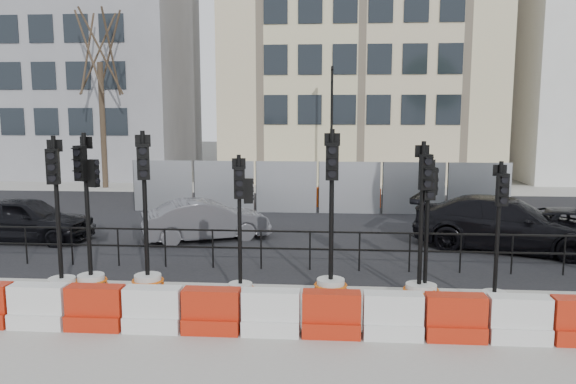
# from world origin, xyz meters

# --- Properties ---
(ground) EXTENTS (120.00, 120.00, 0.00)m
(ground) POSITION_xyz_m (0.00, 0.00, 0.00)
(ground) COLOR #51514C
(ground) RESTS_ON ground
(sidewalk_near) EXTENTS (40.00, 6.00, 0.02)m
(sidewalk_near) POSITION_xyz_m (0.00, -3.00, 0.01)
(sidewalk_near) COLOR gray
(sidewalk_near) RESTS_ON ground
(road) EXTENTS (40.00, 14.00, 0.03)m
(road) POSITION_xyz_m (0.00, 7.00, 0.01)
(road) COLOR black
(road) RESTS_ON ground
(sidewalk_far) EXTENTS (40.00, 4.00, 0.02)m
(sidewalk_far) POSITION_xyz_m (0.00, 16.00, 0.01)
(sidewalk_far) COLOR gray
(sidewalk_far) RESTS_ON ground
(building_grey) EXTENTS (11.00, 9.06, 14.00)m
(building_grey) POSITION_xyz_m (-14.00, 21.99, 7.00)
(building_grey) COLOR gray
(building_grey) RESTS_ON ground
(building_cream) EXTENTS (15.00, 10.06, 18.00)m
(building_cream) POSITION_xyz_m (2.00, 21.99, 9.00)
(building_cream) COLOR #C4AD8F
(building_cream) RESTS_ON ground
(kerb_railing) EXTENTS (18.00, 0.04, 1.00)m
(kerb_railing) POSITION_xyz_m (0.00, 1.20, 0.69)
(kerb_railing) COLOR black
(kerb_railing) RESTS_ON ground
(heras_fencing) EXTENTS (14.33, 1.72, 2.00)m
(heras_fencing) POSITION_xyz_m (-0.01, 9.80, 0.68)
(heras_fencing) COLOR #97999F
(heras_fencing) RESTS_ON ground
(lamp_post_far) EXTENTS (0.12, 0.56, 6.00)m
(lamp_post_far) POSITION_xyz_m (0.50, 14.98, 3.22)
(lamp_post_far) COLOR black
(lamp_post_far) RESTS_ON ground
(tree_bare_far) EXTENTS (2.00, 2.00, 9.00)m
(tree_bare_far) POSITION_xyz_m (-11.00, 15.50, 6.65)
(tree_bare_far) COLOR #473828
(tree_bare_far) RESTS_ON ground
(barrier_row) EXTENTS (16.75, 0.50, 0.80)m
(barrier_row) POSITION_xyz_m (0.00, -2.80, 0.37)
(barrier_row) COLOR #AF180E
(barrier_row) RESTS_ON ground
(traffic_signal_a) EXTENTS (0.67, 0.67, 3.39)m
(traffic_signal_a) POSITION_xyz_m (-5.12, -1.15, 0.70)
(traffic_signal_a) COLOR beige
(traffic_signal_a) RESTS_ON ground
(traffic_signal_b) EXTENTS (0.68, 0.68, 3.44)m
(traffic_signal_b) POSITION_xyz_m (-4.60, -0.90, 0.82)
(traffic_signal_b) COLOR beige
(traffic_signal_b) RESTS_ON ground
(traffic_signal_c) EXTENTS (0.69, 0.69, 3.48)m
(traffic_signal_c) POSITION_xyz_m (-3.38, -0.82, 0.72)
(traffic_signal_c) COLOR beige
(traffic_signal_c) RESTS_ON ground
(traffic_signal_d) EXTENTS (0.59, 0.59, 3.02)m
(traffic_signal_d) POSITION_xyz_m (-1.33, -1.08, 0.72)
(traffic_signal_d) COLOR beige
(traffic_signal_d) RESTS_ON ground
(traffic_signal_e) EXTENTS (0.69, 0.69, 3.53)m
(traffic_signal_e) POSITION_xyz_m (0.51, -0.85, 0.73)
(traffic_signal_e) COLOR beige
(traffic_signal_e) RESTS_ON ground
(traffic_signal_f) EXTENTS (0.65, 0.65, 3.29)m
(traffic_signal_f) POSITION_xyz_m (2.32, -0.95, 0.79)
(traffic_signal_f) COLOR beige
(traffic_signal_f) RESTS_ON ground
(traffic_signal_g) EXTENTS (0.59, 0.59, 2.99)m
(traffic_signal_g) POSITION_xyz_m (2.43, -0.87, 0.62)
(traffic_signal_g) COLOR beige
(traffic_signal_g) RESTS_ON ground
(traffic_signal_h) EXTENTS (0.58, 0.58, 2.93)m
(traffic_signal_h) POSITION_xyz_m (3.73, -1.22, 0.61)
(traffic_signal_h) COLOR beige
(traffic_signal_h) RESTS_ON ground
(car_a) EXTENTS (1.86, 4.11, 1.37)m
(car_a) POSITION_xyz_m (-8.61, 3.68, 0.68)
(car_a) COLOR black
(car_a) RESTS_ON ground
(car_b) EXTENTS (4.08, 4.73, 1.24)m
(car_b) POSITION_xyz_m (-3.25, 4.26, 0.62)
(car_b) COLOR #4B4C50
(car_b) RESTS_ON ground
(car_c) EXTENTS (5.44, 6.50, 1.49)m
(car_c) POSITION_xyz_m (5.42, 3.72, 0.75)
(car_c) COLOR black
(car_c) RESTS_ON ground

